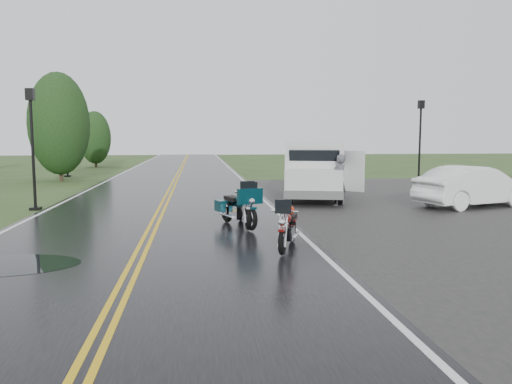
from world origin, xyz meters
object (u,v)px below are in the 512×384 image
motorcycle_teal (251,209)px  person_at_van (339,181)px  van_white (289,173)px  lamp_post_near_left (33,149)px  lamp_post_far_right (420,143)px  lamp_post_far_left (66,142)px  sedan_white (473,187)px  motorcycle_red (282,231)px  motorcycle_silver (248,208)px

motorcycle_teal → person_at_van: person_at_van is taller
van_white → lamp_post_near_left: 8.92m
lamp_post_near_left → lamp_post_far_right: size_ratio=0.94×
lamp_post_far_right → lamp_post_far_left: bearing=158.4°
sedan_white → motorcycle_red: bearing=111.4°
motorcycle_silver → person_at_van: bearing=48.4°
lamp_post_far_left → motorcycle_red: bearing=-66.5°
motorcycle_red → lamp_post_far_left: (-9.79, 22.48, 1.63)m
motorcycle_silver → lamp_post_far_right: 15.71m
van_white → lamp_post_far_right: size_ratio=1.36×
person_at_van → lamp_post_far_right: size_ratio=0.42×
person_at_van → motorcycle_red: bearing=28.1°
motorcycle_red → motorcycle_silver: 2.90m
motorcycle_teal → van_white: van_white is taller
lamp_post_far_left → motorcycle_teal: bearing=-64.4°
motorcycle_teal → van_white: 5.67m
motorcycle_silver → sedan_white: size_ratio=0.49×
motorcycle_silver → lamp_post_near_left: 8.47m
motorcycle_silver → van_white: size_ratio=0.36×
van_white → person_at_van: 1.84m
sedan_white → lamp_post_far_left: (-17.76, 15.96, 1.47)m
motorcycle_red → lamp_post_far_right: lamp_post_far_right is taller
motorcycle_teal → motorcycle_silver: bearing=99.5°
sedan_white → lamp_post_far_right: 8.54m
person_at_van → sedan_white: 4.71m
lamp_post_far_right → motorcycle_silver: bearing=-130.6°
sedan_white → lamp_post_far_right: (1.78, 8.22, 1.48)m
lamp_post_far_left → van_white: bearing=-51.6°
motorcycle_red → person_at_van: bearing=84.9°
motorcycle_red → motorcycle_silver: motorcycle_silver is taller
lamp_post_far_right → motorcycle_teal: bearing=-130.1°
motorcycle_teal → lamp_post_far_right: 15.75m
person_at_van → lamp_post_far_left: size_ratio=0.42×
person_at_van → lamp_post_far_left: 20.04m
motorcycle_teal → person_at_van: size_ratio=1.17×
lamp_post_near_left → lamp_post_far_right: 18.38m
motorcycle_red → lamp_post_far_left: bearing=132.8°
lamp_post_near_left → lamp_post_far_right: bearing=22.5°
lamp_post_far_right → van_white: bearing=-140.4°
motorcycle_teal → van_white: (1.99, 5.28, 0.54)m
person_at_van → sedan_white: person_at_van is taller
motorcycle_teal → lamp_post_far_right: size_ratio=0.49×
lamp_post_far_right → motorcycle_red: bearing=-123.5°
motorcycle_silver → person_at_van: 5.89m
motorcycle_silver → lamp_post_far_right: bearing=47.5°
van_white → motorcycle_teal: bearing=-96.7°
van_white → lamp_post_far_right: (8.11, 6.70, 1.03)m
motorcycle_silver → van_white: bearing=66.4°
motorcycle_red → lamp_post_near_left: size_ratio=0.46×
van_white → lamp_post_far_left: (-11.43, 14.44, 1.01)m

